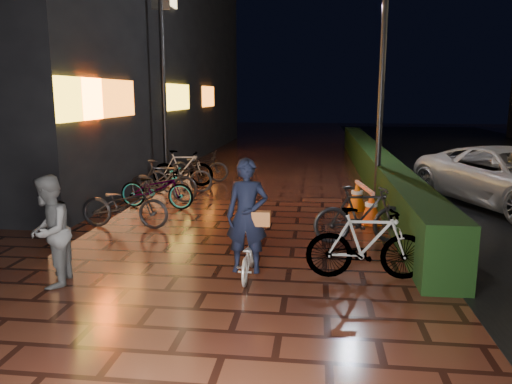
# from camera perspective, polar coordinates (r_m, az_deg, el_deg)

# --- Properties ---
(ground) EXTENTS (80.00, 80.00, 0.00)m
(ground) POSITION_cam_1_polar(r_m,az_deg,el_deg) (9.14, -2.77, -6.08)
(ground) COLOR #381911
(ground) RESTS_ON ground
(hedge) EXTENTS (0.70, 20.00, 1.00)m
(hedge) POSITION_cam_1_polar(r_m,az_deg,el_deg) (16.84, 13.07, 3.32)
(hedge) COLOR black
(hedge) RESTS_ON ground
(bystander_person) EXTENTS (0.75, 0.88, 1.60)m
(bystander_person) POSITION_cam_1_polar(r_m,az_deg,el_deg) (7.62, -22.56, -4.19)
(bystander_person) COLOR #535456
(bystander_person) RESTS_ON ground
(van) EXTENTS (4.16, 5.71, 1.44)m
(van) POSITION_cam_1_polar(r_m,az_deg,el_deg) (13.42, 27.21, 1.43)
(van) COLOR silver
(van) RESTS_ON ground
(storefront_block) EXTENTS (12.09, 22.00, 9.00)m
(storefront_block) POSITION_cam_1_polar(r_m,az_deg,el_deg) (22.98, -22.43, 14.79)
(storefront_block) COLOR black
(storefront_block) RESTS_ON ground
(lamp_post_hedge) EXTENTS (0.50, 0.15, 5.23)m
(lamp_post_hedge) POSITION_cam_1_polar(r_m,az_deg,el_deg) (12.34, 14.15, 11.60)
(lamp_post_hedge) COLOR black
(lamp_post_hedge) RESTS_ON ground
(lamp_post_sf) EXTENTS (0.52, 0.16, 5.46)m
(lamp_post_sf) POSITION_cam_1_polar(r_m,az_deg,el_deg) (15.35, -10.53, 12.07)
(lamp_post_sf) COLOR black
(lamp_post_sf) RESTS_ON ground
(cyclist) EXTENTS (0.65, 1.26, 1.80)m
(cyclist) POSITION_cam_1_polar(r_m,az_deg,el_deg) (7.38, -0.97, -4.85)
(cyclist) COLOR silver
(cyclist) RESTS_ON ground
(traffic_barrier) EXTENTS (0.64, 1.75, 0.71)m
(traffic_barrier) POSITION_cam_1_polar(r_m,az_deg,el_deg) (11.40, 12.20, -1.03)
(traffic_barrier) COLOR #EE490C
(traffic_barrier) RESTS_ON ground
(cart_assembly) EXTENTS (0.51, 0.51, 0.94)m
(cart_assembly) POSITION_cam_1_polar(r_m,az_deg,el_deg) (14.10, 13.87, 1.73)
(cart_assembly) COLOR black
(cart_assembly) RESTS_ON ground
(parked_bikes_storefront) EXTENTS (2.13, 6.27, 1.08)m
(parked_bikes_storefront) POSITION_cam_1_polar(r_m,az_deg,el_deg) (13.35, -9.72, 1.47)
(parked_bikes_storefront) COLOR black
(parked_bikes_storefront) RESTS_ON ground
(parked_bikes_hedge) EXTENTS (1.91, 2.50, 1.08)m
(parked_bikes_hedge) POSITION_cam_1_polar(r_m,az_deg,el_deg) (8.43, 12.26, -4.01)
(parked_bikes_hedge) COLOR black
(parked_bikes_hedge) RESTS_ON ground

